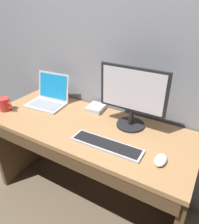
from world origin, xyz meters
TOP-DOWN VIEW (x-y plane):
  - ground_plane at (0.00, 0.00)m, footprint 14.00×14.00m
  - desk at (0.00, -0.01)m, footprint 1.58×0.65m
  - laptop_silver at (-0.48, 0.13)m, footprint 0.34×0.30m
  - external_monitor at (0.29, 0.15)m, footprint 0.48×0.20m
  - wired_keyboard at (0.25, -0.15)m, footprint 0.47×0.13m
  - computer_mouse at (0.59, -0.12)m, footprint 0.07×0.12m
  - external_drive_box at (-0.06, 0.24)m, footprint 0.14×0.16m
  - coffee_mug at (-0.70, -0.15)m, footprint 0.13×0.09m

SIDE VIEW (x-z plane):
  - ground_plane at x=0.00m, z-range 0.00..0.00m
  - desk at x=0.00m, z-range 0.17..0.94m
  - wired_keyboard at x=0.25m, z-range 0.77..0.79m
  - computer_mouse at x=0.59m, z-range 0.77..0.81m
  - external_drive_box at x=-0.06m, z-range 0.77..0.81m
  - coffee_mug at x=-0.70m, z-range 0.77..0.88m
  - laptop_silver at x=-0.48m, z-range 0.70..0.95m
  - external_monitor at x=0.29m, z-range 0.78..1.23m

